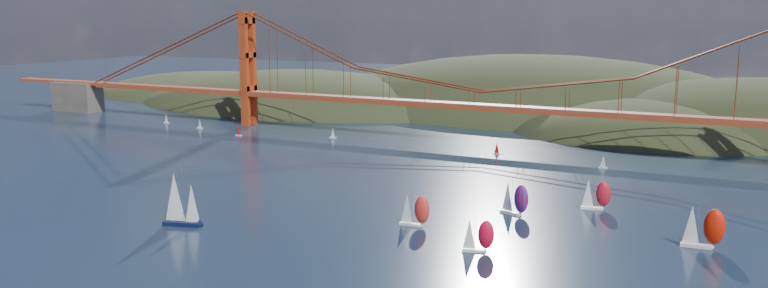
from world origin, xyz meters
TOP-DOWN VIEW (x-y plane):
  - ground at (0.00, 0.00)m, footprint 1200.00×1200.00m
  - headlands at (44.95, 278.29)m, footprint 725.00×225.00m
  - bridge at (-1.75, 180.00)m, footprint 552.00×12.00m
  - sloop_navy at (-29.17, 28.63)m, footprint 10.31×7.17m
  - racer_0 at (25.03, 55.41)m, footprint 8.11×3.34m
  - racer_1 at (46.77, 42.73)m, footprint 7.62×4.78m
  - racer_2 at (92.78, 69.12)m, footprint 9.65×4.16m
  - racer_3 at (63.55, 93.18)m, footprint 8.32×4.89m
  - racer_rwb at (44.83, 77.66)m, footprint 8.85×5.53m
  - distant_boat_0 at (-160.59, 165.87)m, footprint 3.00×2.00m
  - distant_boat_1 at (-133.80, 159.43)m, footprint 3.00×2.00m
  - distant_boat_2 at (-104.52, 150.98)m, footprint 3.00×2.00m
  - distant_boat_3 at (-63.32, 164.04)m, footprint 3.00×2.00m
  - distant_boat_8 at (54.94, 151.34)m, footprint 3.00×2.00m
  - distant_boat_9 at (12.87, 160.18)m, footprint 3.00×2.00m

SIDE VIEW (x-z plane):
  - headlands at x=44.95m, z-range -60.46..35.54m
  - ground at x=0.00m, z-range 0.00..0.00m
  - distant_boat_0 at x=-160.59m, z-range 0.06..4.76m
  - distant_boat_1 at x=-133.80m, z-range 0.06..4.76m
  - distant_boat_2 at x=-104.52m, z-range 0.06..4.76m
  - distant_boat_3 at x=-63.32m, z-range 0.06..4.76m
  - distant_boat_8 at x=54.94m, z-range 0.06..4.76m
  - distant_boat_9 at x=12.87m, z-range 0.06..4.76m
  - racer_1 at x=46.77m, z-range -0.23..8.29m
  - racer_0 at x=25.03m, z-range -0.26..9.04m
  - racer_3 at x=63.55m, z-range -0.26..9.07m
  - racer_rwb at x=44.83m, z-range -0.27..9.63m
  - racer_2 at x=92.78m, z-range -0.30..10.67m
  - sloop_navy at x=-29.17m, z-range -0.89..14.36m
  - bridge at x=-1.75m, z-range 4.73..59.73m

